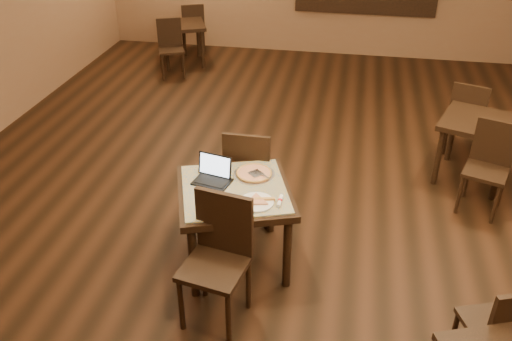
% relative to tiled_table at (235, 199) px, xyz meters
% --- Properties ---
extents(ground, '(10.00, 10.00, 0.00)m').
position_rel_tiled_table_xyz_m(ground, '(0.45, 0.80, -0.66)').
color(ground, black).
rests_on(ground, ground).
extents(tiled_table, '(1.17, 1.17, 0.76)m').
position_rel_tiled_table_xyz_m(tiled_table, '(0.00, 0.00, 0.00)').
color(tiled_table, black).
rests_on(tiled_table, ground).
extents(chair_main_near, '(0.53, 0.53, 1.04)m').
position_rel_tiled_table_xyz_m(chair_main_near, '(0.02, -0.61, -0.07)').
color(chair_main_near, black).
rests_on(chair_main_near, ground).
extents(chair_main_far, '(0.44, 0.44, 1.00)m').
position_rel_tiled_table_xyz_m(chair_main_far, '(-0.00, 0.61, -0.10)').
color(chair_main_far, black).
rests_on(chair_main_far, ground).
extents(laptop, '(0.34, 0.30, 0.21)m').
position_rel_tiled_table_xyz_m(laptop, '(-0.20, 0.10, 0.16)').
color(laptop, black).
rests_on(laptop, tiled_table).
extents(plate, '(0.28, 0.28, 0.02)m').
position_rel_tiled_table_xyz_m(plate, '(0.22, -0.18, 0.11)').
color(plate, white).
rests_on(plate, tiled_table).
extents(pizza_slice, '(0.25, 0.25, 0.02)m').
position_rel_tiled_table_xyz_m(pizza_slice, '(0.22, -0.18, 0.13)').
color(pizza_slice, beige).
rests_on(pizza_slice, plate).
extents(pizza_pan, '(0.35, 0.35, 0.01)m').
position_rel_tiled_table_xyz_m(pizza_pan, '(0.12, 0.24, 0.11)').
color(pizza_pan, silver).
rests_on(pizza_pan, tiled_table).
extents(pizza_whole, '(0.31, 0.31, 0.02)m').
position_rel_tiled_table_xyz_m(pizza_whole, '(0.12, 0.24, 0.12)').
color(pizza_whole, beige).
rests_on(pizza_whole, pizza_pan).
extents(spatula, '(0.26, 0.25, 0.01)m').
position_rel_tiled_table_xyz_m(spatula, '(0.14, 0.22, 0.13)').
color(spatula, silver).
rests_on(spatula, pizza_whole).
extents(napkin_roll, '(0.04, 0.15, 0.04)m').
position_rel_tiled_table_xyz_m(napkin_roll, '(0.40, -0.14, 0.12)').
color(napkin_roll, white).
rests_on(napkin_roll, tiled_table).
extents(other_table_a, '(0.97, 0.97, 0.71)m').
position_rel_tiled_table_xyz_m(other_table_a, '(2.24, 1.84, -0.07)').
color(other_table_a, black).
rests_on(other_table_a, ground).
extents(other_table_a_chair_near, '(0.51, 0.51, 0.92)m').
position_rel_tiled_table_xyz_m(other_table_a_chair_near, '(2.27, 1.30, -0.14)').
color(other_table_a_chair_near, black).
rests_on(other_table_a_chair_near, ground).
extents(other_table_a_chair_far, '(0.51, 0.51, 0.92)m').
position_rel_tiled_table_xyz_m(other_table_a_chair_far, '(2.21, 2.38, -0.14)').
color(other_table_a_chair_far, black).
rests_on(other_table_a_chair_far, ground).
extents(other_table_b, '(0.95, 0.95, 0.68)m').
position_rel_tiled_table_xyz_m(other_table_b, '(-1.97, 4.80, -0.09)').
color(other_table_b, black).
rests_on(other_table_b, ground).
extents(other_table_b_chair_near, '(0.50, 0.50, 0.88)m').
position_rel_tiled_table_xyz_m(other_table_b_chair_near, '(-2.00, 4.28, -0.16)').
color(other_table_b_chair_near, black).
rests_on(other_table_b_chair_near, ground).
extents(other_table_b_chair_far, '(0.50, 0.50, 0.88)m').
position_rel_tiled_table_xyz_m(other_table_b_chair_far, '(-1.94, 5.32, -0.16)').
color(other_table_b_chair_far, black).
rests_on(other_table_b_chair_far, ground).
extents(other_table_c_chair_far, '(0.50, 0.50, 0.89)m').
position_rel_tiled_table_xyz_m(other_table_c_chair_far, '(1.99, -0.91, -0.16)').
color(other_table_c_chair_far, black).
rests_on(other_table_c_chair_far, ground).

